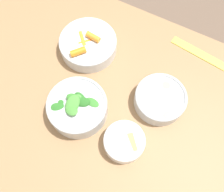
% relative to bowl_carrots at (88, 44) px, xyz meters
% --- Properties ---
extents(ground_plane, '(10.00, 10.00, 0.00)m').
position_rel_bowl_carrots_xyz_m(ground_plane, '(0.19, -0.16, -0.76)').
color(ground_plane, brown).
extents(dining_table, '(1.27, 0.81, 0.73)m').
position_rel_bowl_carrots_xyz_m(dining_table, '(0.19, -0.16, -0.14)').
color(dining_table, '#99724C').
rests_on(dining_table, ground_plane).
extents(bowl_carrots, '(0.19, 0.19, 0.07)m').
position_rel_bowl_carrots_xyz_m(bowl_carrots, '(0.00, 0.00, 0.00)').
color(bowl_carrots, silver).
rests_on(bowl_carrots, dining_table).
extents(bowl_greens, '(0.18, 0.18, 0.09)m').
position_rel_bowl_carrots_xyz_m(bowl_greens, '(0.09, -0.21, 0.01)').
color(bowl_greens, silver).
rests_on(bowl_greens, dining_table).
extents(bowl_beans_hotdog, '(0.16, 0.16, 0.05)m').
position_rel_bowl_carrots_xyz_m(bowl_beans_hotdog, '(0.29, -0.07, -0.00)').
color(bowl_beans_hotdog, silver).
rests_on(bowl_beans_hotdog, dining_table).
extents(bowl_cookies, '(0.12, 0.12, 0.05)m').
position_rel_bowl_carrots_xyz_m(bowl_cookies, '(0.25, -0.23, -0.00)').
color(bowl_cookies, white).
rests_on(bowl_cookies, dining_table).
extents(ruler, '(0.28, 0.06, 0.00)m').
position_rel_bowl_carrots_xyz_m(ruler, '(0.38, 0.15, -0.03)').
color(ruler, '#EADB4C').
rests_on(ruler, dining_table).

